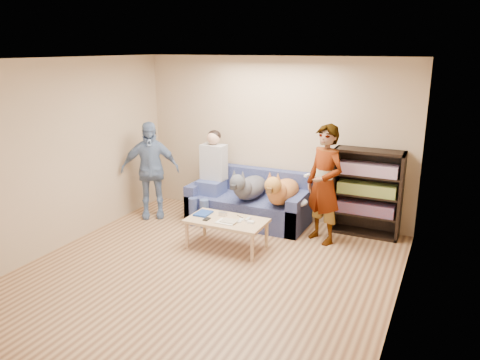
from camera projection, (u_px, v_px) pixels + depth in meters
The scene contains 27 objects.
ground at pixel (198, 279), 5.70m from camera, with size 5.00×5.00×0.00m, color brown.
ceiling at pixel (192, 60), 4.99m from camera, with size 5.00×5.00×0.00m, color white.
wall_back at pixel (274, 139), 7.52m from camera, with size 4.50×4.50×0.00m, color tan.
wall_front at pixel (9, 266), 3.17m from camera, with size 4.50×4.50×0.00m, color tan.
wall_left at pixel (50, 158), 6.26m from camera, with size 5.00×5.00×0.00m, color tan.
wall_right at pixel (401, 204), 4.43m from camera, with size 5.00×5.00×0.00m, color tan.
blanket at pixel (296, 202), 7.01m from camera, with size 0.37×0.31×0.13m, color #ABABB0.
person_standing_right at pixel (324, 184), 6.61m from camera, with size 0.62×0.41×1.71m, color gray.
person_standing_left at pixel (150, 170), 7.61m from camera, with size 0.93×0.39×1.59m, color #778DBF.
held_controller at pixel (307, 175), 6.47m from camera, with size 0.04×0.12×0.03m, color white.
notebook_blue at pixel (203, 213), 6.69m from camera, with size 0.20×0.26×0.03m, color #1A3C94.
papers at pixel (227, 222), 6.38m from camera, with size 0.26×0.20×0.01m, color white.
magazine at pixel (229, 221), 6.38m from camera, with size 0.22×0.17×0.01m, color #ADA28A.
camera_silver at pixel (223, 214), 6.64m from camera, with size 0.11×0.06×0.05m, color #BCBCC1.
controller_a at pixel (248, 219), 6.46m from camera, with size 0.04×0.13×0.03m, color silver.
controller_b at pixel (251, 222), 6.36m from camera, with size 0.09×0.06×0.03m, color white.
headphone_cup_a at pixel (239, 222), 6.39m from camera, with size 0.07×0.07×0.02m, color silver.
headphone_cup_b at pixel (241, 220), 6.46m from camera, with size 0.07×0.07×0.02m, color white.
pen_orange at pixel (220, 223), 6.36m from camera, with size 0.01×0.01×0.14m, color #C47A1B.
pen_black at pixel (240, 216), 6.60m from camera, with size 0.01×0.01×0.14m, color black.
wallet at pixel (207, 219), 6.49m from camera, with size 0.07×0.12×0.01m, color black.
sofa at pixel (249, 204), 7.55m from camera, with size 1.90×0.85×0.82m.
person_seated at pixel (211, 172), 7.56m from camera, with size 0.40×0.73×1.47m.
dog_gray at pixel (249, 187), 7.27m from camera, with size 0.39×1.24×0.57m.
dog_tan at pixel (282, 191), 7.05m from camera, with size 0.41×1.16×0.59m.
coffee_table at pixel (227, 223), 6.50m from camera, with size 1.10×0.60×0.42m.
bookshelf at pixel (367, 191), 6.91m from camera, with size 1.00×0.34×1.30m.
Camera 1 is at (2.64, -4.45, 2.73)m, focal length 35.00 mm.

